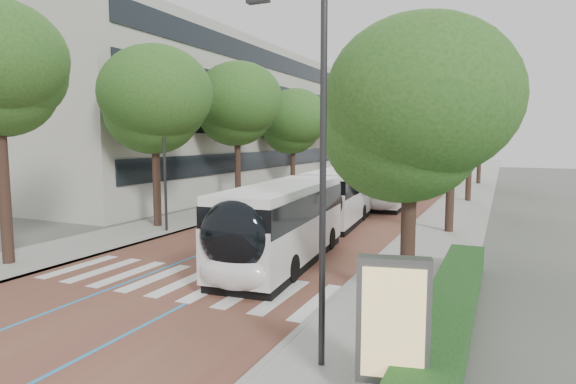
# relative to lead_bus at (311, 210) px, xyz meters

# --- Properties ---
(ground) EXTENTS (160.00, 160.00, 0.00)m
(ground) POSITION_rel_lead_bus_xyz_m (-1.96, -8.58, -1.63)
(ground) COLOR #51544C
(ground) RESTS_ON ground
(road) EXTENTS (11.00, 140.00, 0.02)m
(road) POSITION_rel_lead_bus_xyz_m (-1.96, 31.42, -1.62)
(road) COLOR brown
(road) RESTS_ON ground
(sidewalk_left) EXTENTS (4.00, 140.00, 0.12)m
(sidewalk_left) POSITION_rel_lead_bus_xyz_m (-9.46, 31.42, -1.57)
(sidewalk_left) COLOR gray
(sidewalk_left) RESTS_ON ground
(sidewalk_right) EXTENTS (4.00, 140.00, 0.12)m
(sidewalk_right) POSITION_rel_lead_bus_xyz_m (5.54, 31.42, -1.57)
(sidewalk_right) COLOR gray
(sidewalk_right) RESTS_ON ground
(kerb_left) EXTENTS (0.20, 140.00, 0.14)m
(kerb_left) POSITION_rel_lead_bus_xyz_m (-7.56, 31.42, -1.57)
(kerb_left) COLOR gray
(kerb_left) RESTS_ON ground
(kerb_right) EXTENTS (0.20, 140.00, 0.14)m
(kerb_right) POSITION_rel_lead_bus_xyz_m (3.64, 31.42, -1.57)
(kerb_right) COLOR gray
(kerb_right) RESTS_ON ground
(zebra_crossing) EXTENTS (10.55, 3.60, 0.01)m
(zebra_crossing) POSITION_rel_lead_bus_xyz_m (-1.76, -7.58, -1.60)
(zebra_crossing) COLOR silver
(zebra_crossing) RESTS_ON ground
(lane_line_left) EXTENTS (0.12, 126.00, 0.01)m
(lane_line_left) POSITION_rel_lead_bus_xyz_m (-3.56, 31.42, -1.60)
(lane_line_left) COLOR #2785C3
(lane_line_left) RESTS_ON road
(lane_line_right) EXTENTS (0.12, 126.00, 0.01)m
(lane_line_right) POSITION_rel_lead_bus_xyz_m (-0.36, 31.42, -1.60)
(lane_line_right) COLOR #2785C3
(lane_line_right) RESTS_ON road
(office_building) EXTENTS (18.11, 40.00, 14.00)m
(office_building) POSITION_rel_lead_bus_xyz_m (-21.43, 19.42, 5.37)
(office_building) COLOR #ABA99E
(office_building) RESTS_ON ground
(hedge) EXTENTS (1.20, 14.00, 0.80)m
(hedge) POSITION_rel_lead_bus_xyz_m (7.14, -8.58, -1.11)
(hedge) COLOR #143C16
(hedge) RESTS_ON sidewalk_right
(streetlight_near) EXTENTS (1.82, 0.20, 8.00)m
(streetlight_near) POSITION_rel_lead_bus_xyz_m (4.66, -11.58, 3.19)
(streetlight_near) COLOR #28282B
(streetlight_near) RESTS_ON sidewalk_right
(streetlight_far) EXTENTS (1.82, 0.20, 8.00)m
(streetlight_far) POSITION_rel_lead_bus_xyz_m (4.66, 13.42, 3.19)
(streetlight_far) COLOR #28282B
(streetlight_far) RESTS_ON sidewalk_right
(lamp_post_left) EXTENTS (0.14, 0.14, 8.00)m
(lamp_post_left) POSITION_rel_lead_bus_xyz_m (-8.06, -0.58, 2.49)
(lamp_post_left) COLOR #28282B
(lamp_post_left) RESTS_ON sidewalk_left
(trees_left) EXTENTS (6.23, 60.20, 9.91)m
(trees_left) POSITION_rel_lead_bus_xyz_m (-9.46, 15.65, 5.39)
(trees_left) COLOR black
(trees_left) RESTS_ON ground
(trees_right) EXTENTS (5.63, 47.58, 8.40)m
(trees_right) POSITION_rel_lead_bus_xyz_m (5.74, 13.70, 4.14)
(trees_right) COLOR black
(trees_right) RESTS_ON ground
(lead_bus) EXTENTS (4.09, 18.54, 3.20)m
(lead_bus) POSITION_rel_lead_bus_xyz_m (0.00, 0.00, 0.00)
(lead_bus) COLOR black
(lead_bus) RESTS_ON ground
(bus_queued_0) EXTENTS (2.85, 12.46, 3.20)m
(bus_queued_0) POSITION_rel_lead_bus_xyz_m (0.64, 15.60, -0.00)
(bus_queued_0) COLOR silver
(bus_queued_0) RESTS_ON ground
(bus_queued_1) EXTENTS (3.30, 12.53, 3.20)m
(bus_queued_1) POSITION_rel_lead_bus_xyz_m (1.24, 29.49, -0.00)
(bus_queued_1) COLOR silver
(bus_queued_1) RESTS_ON ground
(ad_panel) EXTENTS (1.38, 0.64, 2.76)m
(ad_panel) POSITION_rel_lead_bus_xyz_m (6.55, -12.46, -0.06)
(ad_panel) COLOR #59595B
(ad_panel) RESTS_ON sidewalk_right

